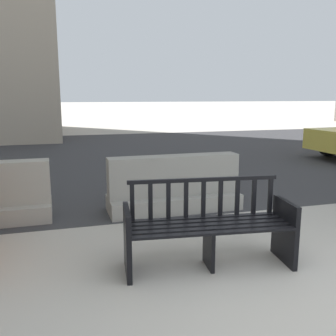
# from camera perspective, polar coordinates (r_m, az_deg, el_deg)

# --- Properties ---
(ground_plane) EXTENTS (200.00, 200.00, 0.00)m
(ground_plane) POSITION_cam_1_polar(r_m,az_deg,el_deg) (3.34, 22.40, -21.00)
(ground_plane) COLOR #ADA89E
(street_asphalt) EXTENTS (120.00, 12.00, 0.01)m
(street_asphalt) POSITION_cam_1_polar(r_m,az_deg,el_deg) (11.16, -6.25, 2.06)
(street_asphalt) COLOR #333335
(street_asphalt) RESTS_ON ground
(street_bench) EXTENTS (1.74, 0.70, 0.88)m
(street_bench) POSITION_cam_1_polar(r_m,az_deg,el_deg) (3.85, 6.18, -9.22)
(street_bench) COLOR black
(street_bench) RESTS_ON ground
(jersey_barrier_centre) EXTENTS (2.01, 0.71, 0.84)m
(jersey_barrier_centre) POSITION_cam_1_polar(r_m,az_deg,el_deg) (5.69, 0.93, -3.07)
(jersey_barrier_centre) COLOR gray
(jersey_barrier_centre) RESTS_ON ground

